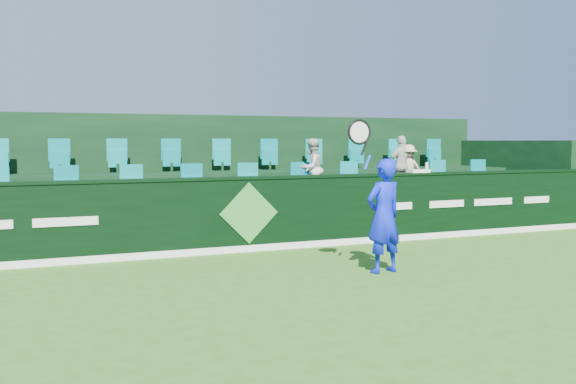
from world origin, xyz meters
name	(u,v)px	position (x,y,z in m)	size (l,w,h in m)	color
ground	(355,302)	(0.00, 0.00, 0.00)	(60.00, 60.00, 0.00)	#356B19
sponsor_hoarding	(247,214)	(0.00, 4.00, 0.67)	(16.00, 0.25, 1.35)	black
stand_tier_front	(228,222)	(0.00, 5.10, 0.40)	(16.00, 2.00, 0.80)	black
stand_tier_back	(202,201)	(0.00, 7.00, 0.65)	(16.00, 1.80, 1.30)	black
stand_rear	(197,175)	(0.00, 7.44, 1.22)	(16.00, 4.10, 2.60)	black
seat_row_front	(222,185)	(0.00, 5.50, 1.10)	(13.50, 0.50, 0.60)	#0C8482
seat_row_back	(198,158)	(0.00, 7.30, 1.60)	(13.50, 0.50, 0.60)	#0C8482
tennis_player	(383,215)	(1.25, 1.39, 0.88)	(1.08, 0.52, 2.36)	#0D1DE2
spectator_left	(312,169)	(1.82, 5.12, 1.42)	(0.60, 0.47, 1.24)	beige
spectator_middle	(402,165)	(4.01, 5.12, 1.45)	(0.76, 0.32, 1.31)	beige
spectator_right	(408,170)	(4.17, 5.12, 1.35)	(0.72, 0.41, 1.11)	#C2B189
towel	(418,171)	(3.67, 4.00, 1.38)	(0.41, 0.27, 0.06)	white
drinks_bottle	(427,167)	(3.87, 4.00, 1.45)	(0.07, 0.07, 0.21)	silver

